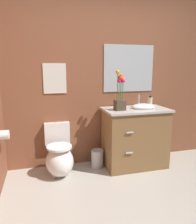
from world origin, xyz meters
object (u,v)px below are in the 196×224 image
Objects in this scene: wall_poster at (55,78)px; wall_mirror at (129,69)px; toilet_paper_roll at (4,135)px; vanity_cabinet at (135,137)px; soap_bottle at (150,102)px; flower_vase at (120,97)px; trash_bin at (97,159)px; toilet at (59,157)px.

wall_mirror reaches higher than wall_poster.
wall_mirror is at bearing 14.66° from toilet_paper_roll.
vanity_cabinet is 0.56m from soap_bottle.
soap_bottle is (0.49, 0.05, -0.11)m from flower_vase.
vanity_cabinet is 9.62× the size of toilet_paper_roll.
toilet_paper_roll is (-1.51, -0.13, -0.39)m from flower_vase.
soap_bottle is 0.66× the size of trash_bin.
wall_poster is at bearing 168.25° from soap_bottle.
soap_bottle is at bearing 5.69° from flower_vase.
wall_poster reaches higher than toilet_paper_roll.
vanity_cabinet is at bearing -176.96° from soap_bottle.
flower_vase reaches higher than toilet.
toilet is 1.14m from vanity_cabinet.
wall_poster is 3.83× the size of toilet_paper_roll.
vanity_cabinet is 1.32× the size of wall_mirror.
vanity_cabinet is 1.45m from wall_poster.
vanity_cabinet reaches higher than toilet_paper_roll.
toilet is 3.84× the size of soap_bottle.
flower_vase reaches higher than soap_bottle.
flower_vase is at bearing -20.19° from trash_bin.
vanity_cabinet is 1.91× the size of flower_vase.
toilet is 2.54× the size of trash_bin.
flower_vase is 0.57m from wall_mirror.
wall_poster reaches higher than vanity_cabinet.
wall_mirror is (1.12, 0.00, 0.14)m from wall_poster.
toilet is at bearing 16.78° from toilet_paper_roll.
soap_bottle reaches higher than trash_bin.
wall_mirror is at bearing 90.52° from vanity_cabinet.
trash_bin is 0.65× the size of wall_poster.
toilet_paper_roll is (-0.65, -0.46, -0.63)m from wall_poster.
trash_bin is at bearing 159.81° from flower_vase.
wall_mirror is at bearing 0.00° from wall_poster.
flower_vase is 3.09× the size of soap_bottle.
trash_bin is (0.56, 0.05, -0.11)m from toilet.
flower_vase is (0.86, -0.06, 0.83)m from toilet.
wall_mirror is at bearing 51.66° from flower_vase.
toilet is at bearing 179.40° from soap_bottle.
vanity_cabinet is 0.65m from trash_bin.
vanity_cabinet is at bearing 5.47° from toilet_paper_roll.
toilet is 0.81m from toilet_paper_roll.
vanity_cabinet is 1.04m from wall_mirror.
toilet is at bearing -90.00° from wall_poster.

